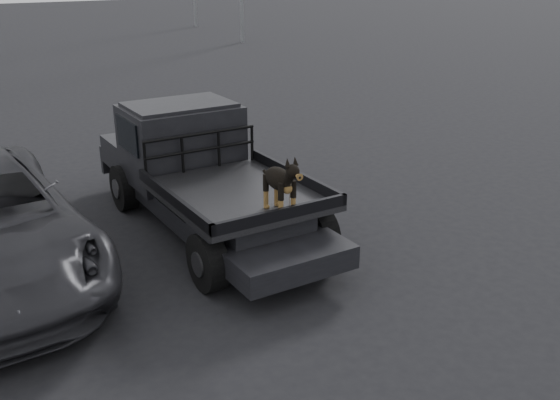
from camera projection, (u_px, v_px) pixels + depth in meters
ground at (309, 265)px, 8.52m from camera, size 120.00×120.00×0.00m
flatbed_ute at (209, 201)px, 9.49m from camera, size 2.00×5.40×0.92m
ute_cab at (181, 130)px, 9.92m from camera, size 1.72×1.30×0.88m
headache_rack at (201, 152)px, 9.38m from camera, size 1.80×0.08×0.55m
dog at (279, 184)px, 7.76m from camera, size 0.32×0.60×0.74m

